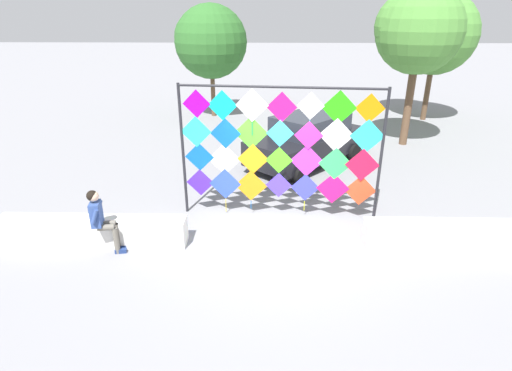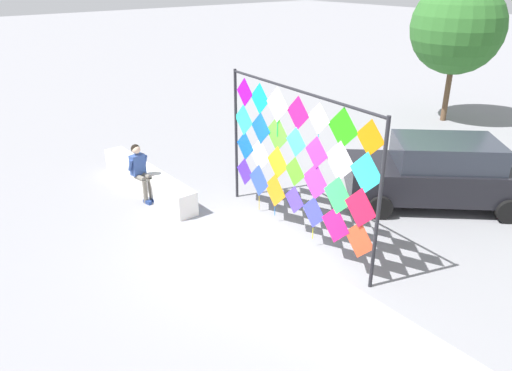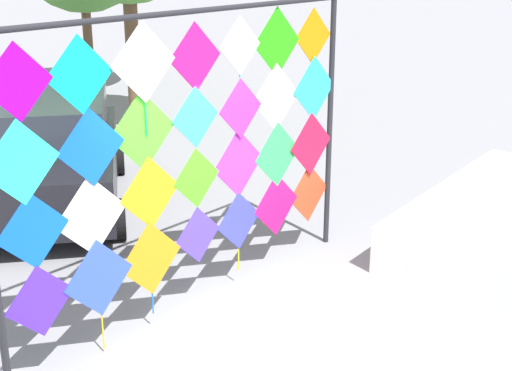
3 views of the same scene
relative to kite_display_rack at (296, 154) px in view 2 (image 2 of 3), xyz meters
The scene contains 7 objects.
ground 2.25m from the kite_display_rack, 96.22° to the right, with size 120.00×120.00×0.00m, color gray.
plaza_ledge_left 4.70m from the kite_display_rack, 161.44° to the right, with size 4.18×0.52×0.61m, color silver.
plaza_ledge_right 4.47m from the kite_display_rack, 19.70° to the right, with size 4.18×0.52×0.61m, color silver.
kite_display_rack is the anchor object (origin of this frame).
seated_vendor 4.29m from the kite_display_rack, 154.84° to the right, with size 0.66×0.54×1.46m.
parked_car 4.14m from the kite_display_rack, 74.91° to the left, with size 4.28×4.42×1.67m.
tree_far_right 11.17m from the kite_display_rack, 106.12° to the left, with size 3.34×3.34×5.13m.
Camera 2 is at (7.09, -5.45, 5.47)m, focal length 34.57 mm.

